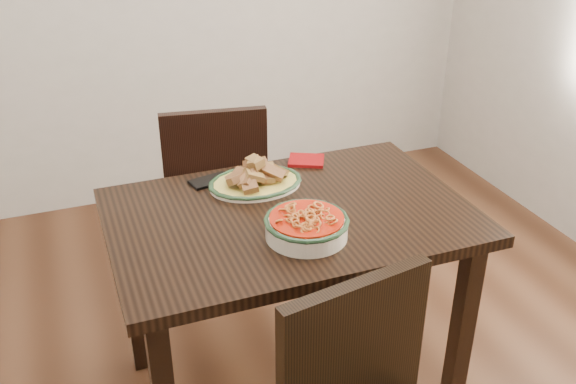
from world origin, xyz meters
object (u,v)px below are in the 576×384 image
object	(u,v)px
chair_far	(215,188)
dining_table	(290,238)
smartphone	(210,181)
fish_plate	(255,174)
noodle_bowl	(307,224)

from	to	relation	value
chair_far	dining_table	bearing A→B (deg)	104.63
chair_far	smartphone	xyz separation A→B (m)	(-0.12, -0.42, 0.26)
fish_plate	noodle_bowl	xyz separation A→B (m)	(0.04, -0.37, -0.00)
dining_table	smartphone	distance (m)	0.37
dining_table	noodle_bowl	bearing A→B (deg)	-93.46
chair_far	smartphone	size ratio (longest dim) A/B	6.43
chair_far	fish_plate	distance (m)	0.59
dining_table	smartphone	bearing A→B (deg)	122.57
chair_far	smartphone	world-z (taller)	chair_far
dining_table	noodle_bowl	distance (m)	0.22
noodle_bowl	smartphone	size ratio (longest dim) A/B	1.86
dining_table	smartphone	world-z (taller)	smartphone
chair_far	smartphone	bearing A→B (deg)	83.47
chair_far	noodle_bowl	xyz separation A→B (m)	(0.06, -0.88, 0.29)
smartphone	dining_table	bearing A→B (deg)	-70.24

